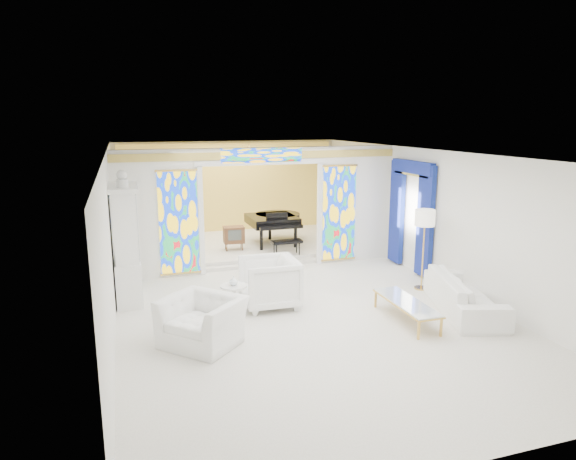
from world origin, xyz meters
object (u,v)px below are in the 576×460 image
object	(u,v)px
sofa	(465,294)
grand_piano	(275,220)
tv_console	(234,235)
china_cabinet	(127,245)
armchair_right	(269,282)
armchair_left	(202,321)
coffee_table	(406,303)

from	to	relation	value
sofa	grand_piano	xyz separation A→B (m)	(-2.07, 5.89, 0.49)
tv_console	china_cabinet	bearing A→B (deg)	-131.63
armchair_right	sofa	world-z (taller)	armchair_right
armchair_left	armchair_right	size ratio (longest dim) A/B	1.12
armchair_right	coffee_table	size ratio (longest dim) A/B	0.63
armchair_left	tv_console	world-z (taller)	tv_console
sofa	armchair_right	bearing A→B (deg)	85.42
armchair_left	grand_piano	bearing A→B (deg)	108.46
china_cabinet	armchair_left	bearing A→B (deg)	-67.37
armchair_right	sofa	size ratio (longest dim) A/B	0.45
coffee_table	tv_console	distance (m)	5.90
armchair_left	coffee_table	distance (m)	3.74
sofa	tv_console	world-z (taller)	tv_console
china_cabinet	armchair_right	xyz separation A→B (m)	(2.64, -1.29, -0.67)
armchair_right	grand_piano	bearing A→B (deg)	163.85
china_cabinet	sofa	size ratio (longest dim) A/B	1.13
sofa	coffee_table	xyz separation A→B (m)	(-1.33, -0.09, -0.00)
armchair_right	grand_piano	world-z (taller)	grand_piano
coffee_table	armchair_left	bearing A→B (deg)	177.48
sofa	tv_console	xyz separation A→B (m)	(-3.38, 5.44, 0.25)
coffee_table	grand_piano	distance (m)	6.05
armchair_right	coffee_table	world-z (taller)	armchair_right
armchair_right	coffee_table	distance (m)	2.67
china_cabinet	armchair_left	size ratio (longest dim) A/B	2.23
armchair_left	coffee_table	size ratio (longest dim) A/B	0.71
china_cabinet	grand_piano	size ratio (longest dim) A/B	1.11
china_cabinet	armchair_left	xyz separation A→B (m)	(1.10, -2.64, -0.77)
armchair_left	tv_console	bearing A→B (deg)	118.24
china_cabinet	coffee_table	xyz separation A→B (m)	(4.84, -2.81, -0.82)
armchair_left	grand_piano	world-z (taller)	grand_piano
china_cabinet	armchair_right	world-z (taller)	china_cabinet
grand_piano	tv_console	bearing A→B (deg)	-161.21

